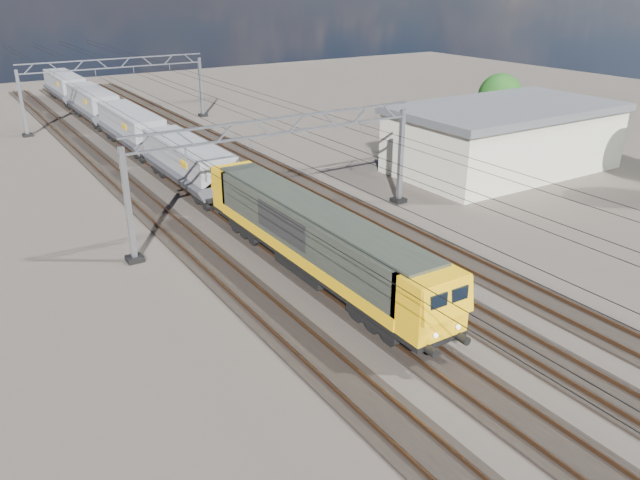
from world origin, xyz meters
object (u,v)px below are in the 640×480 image
catenary_gantry_mid (281,169)px  hopper_wagon_third (93,102)px  hopper_wagon_mid (131,126)px  locomotive (313,236)px  catenary_gantry_far (117,89)px  hopper_wagon_fourth (65,85)px  industrial_shed (504,137)px  hopper_wagon_lead (188,161)px  tree_far (504,98)px

catenary_gantry_mid → hopper_wagon_third: bearing=92.9°
hopper_wagon_mid → locomotive: bearing=-90.0°
catenary_gantry_mid → catenary_gantry_far: same height
hopper_wagon_mid → hopper_wagon_fourth: bearing=90.0°
catenary_gantry_mid → hopper_wagon_third: 39.22m
industrial_shed → hopper_wagon_lead: bearing=160.0°
locomotive → tree_far: tree_far is taller
hopper_wagon_mid → tree_far: size_ratio=2.04×
catenary_gantry_mid → hopper_wagon_fourth: (-2.00, 53.33, -1.67)m
hopper_wagon_third → hopper_wagon_mid: bearing=-90.0°
catenary_gantry_far → hopper_wagon_fourth: bearing=96.6°
hopper_wagon_lead → tree_far: (32.32, -0.94, 1.82)m
hopper_wagon_lead → locomotive: bearing=-90.0°
catenary_gantry_mid → industrial_shed: catenary_gantry_mid is taller
catenary_gantry_mid → catenary_gantry_far: bearing=90.0°
catenary_gantry_mid → hopper_wagon_third: (-2.00, 39.13, -1.67)m
hopper_wagon_mid → industrial_shed: bearing=-43.7°
catenary_gantry_mid → industrial_shed: (22.00, 2.00, -1.18)m
hopper_wagon_mid → hopper_wagon_fourth: 28.40m
hopper_wagon_mid → hopper_wagon_third: size_ratio=1.00×
catenary_gantry_far → catenary_gantry_mid: bearing=-90.0°
catenary_gantry_mid → locomotive: 7.41m
catenary_gantry_far → industrial_shed: bearing=-57.1°
industrial_shed → locomotive: bearing=-159.5°
hopper_wagon_lead → tree_far: tree_far is taller
hopper_wagon_lead → industrial_shed: (24.00, -8.73, 0.49)m
catenary_gantry_mid → locomotive: size_ratio=0.94×
hopper_wagon_lead → industrial_shed: bearing=-20.0°
locomotive → hopper_wagon_lead: locomotive is taller
catenary_gantry_mid → hopper_wagon_mid: (-2.00, 24.93, -1.67)m
hopper_wagon_fourth → tree_far: (32.32, -43.54, 1.82)m
hopper_wagon_lead → hopper_wagon_fourth: (0.00, 42.60, 0.00)m
hopper_wagon_fourth → locomotive: bearing=-90.0°
hopper_wagon_fourth → tree_far: tree_far is taller
hopper_wagon_mid → hopper_wagon_third: same height
hopper_wagon_third → tree_far: tree_far is taller
catenary_gantry_far → hopper_wagon_third: bearing=122.6°
hopper_wagon_third → tree_far: size_ratio=2.04×
locomotive → tree_far: (32.32, 16.75, 1.73)m
hopper_wagon_lead → hopper_wagon_third: (0.00, 28.40, 0.00)m
industrial_shed → tree_far: bearing=43.1°
catenary_gantry_mid → hopper_wagon_third: catenary_gantry_mid is taller
catenary_gantry_mid → hopper_wagon_fourth: bearing=92.1°
catenary_gantry_far → hopper_wagon_mid: size_ratio=1.53×
locomotive → hopper_wagon_third: locomotive is taller
hopper_wagon_third → industrial_shed: size_ratio=0.70×
hopper_wagon_third → catenary_gantry_mid: bearing=-87.1°
locomotive → industrial_shed: bearing=20.5°
hopper_wagon_lead → catenary_gantry_mid: bearing=-79.4°
hopper_wagon_lead → hopper_wagon_mid: size_ratio=1.00×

